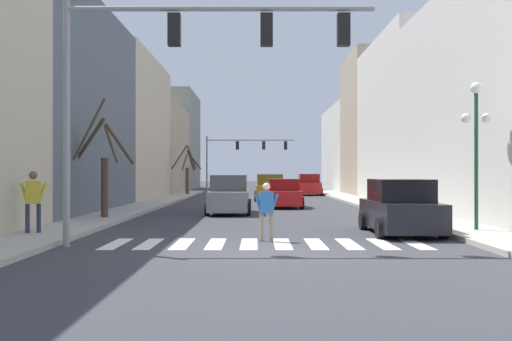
# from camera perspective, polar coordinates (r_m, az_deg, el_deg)

# --- Properties ---
(ground_plane) EXTENTS (240.00, 240.00, 0.00)m
(ground_plane) POSITION_cam_1_polar(r_m,az_deg,el_deg) (14.80, 1.03, -7.69)
(ground_plane) COLOR #38383D
(sidewalk_left) EXTENTS (2.06, 90.00, 0.15)m
(sidewalk_left) POSITION_cam_1_polar(r_m,az_deg,el_deg) (16.04, -22.91, -6.82)
(sidewalk_left) COLOR #ADA89E
(sidewalk_left) RESTS_ON ground_plane
(building_row_left) EXTENTS (6.00, 69.00, 11.32)m
(building_row_left) POSITION_cam_1_polar(r_m,az_deg,el_deg) (44.80, -13.22, 3.71)
(building_row_left) COLOR #BCB299
(building_row_left) RESTS_ON ground_plane
(building_row_right) EXTENTS (6.00, 61.99, 12.88)m
(building_row_right) POSITION_cam_1_polar(r_m,az_deg,el_deg) (39.51, 15.86, 4.92)
(building_row_right) COLOR beige
(building_row_right) RESTS_ON ground_plane
(crosswalk_stripes) EXTENTS (8.55, 2.60, 0.01)m
(crosswalk_stripes) POSITION_cam_1_polar(r_m,az_deg,el_deg) (16.29, 0.94, -6.99)
(crosswalk_stripes) COLOR white
(crosswalk_stripes) RESTS_ON ground_plane
(traffic_signal_near) EXTENTS (8.08, 0.28, 6.59)m
(traffic_signal_near) POSITION_cam_1_polar(r_m,az_deg,el_deg) (15.91, -7.16, 10.72)
(traffic_signal_near) COLOR gray
(traffic_signal_near) RESTS_ON ground_plane
(traffic_signal_far) EXTENTS (8.84, 0.28, 5.60)m
(traffic_signal_far) POSITION_cam_1_polar(r_m,az_deg,el_deg) (59.82, -1.39, 2.00)
(traffic_signal_far) COLOR gray
(traffic_signal_far) RESTS_ON ground_plane
(street_lamp_right_corner) EXTENTS (0.95, 0.36, 4.60)m
(street_lamp_right_corner) POSITION_cam_1_polar(r_m,az_deg,el_deg) (19.91, 20.24, 4.03)
(street_lamp_right_corner) COLOR #1E4C2D
(street_lamp_right_corner) RESTS_ON sidewalk_right
(car_parked_right_near) EXTENTS (2.04, 4.53, 1.59)m
(car_parked_right_near) POSITION_cam_1_polar(r_m,az_deg,el_deg) (33.22, 2.64, -2.25)
(car_parked_right_near) COLOR red
(car_parked_right_near) RESTS_ON ground_plane
(car_at_intersection) EXTENTS (2.15, 4.53, 1.82)m
(car_at_intersection) POSITION_cam_1_polar(r_m,az_deg,el_deg) (41.44, 1.33, -1.71)
(car_at_intersection) COLOR #A38423
(car_at_intersection) RESTS_ON ground_plane
(car_parked_left_mid) EXTENTS (2.08, 4.24, 1.82)m
(car_parked_left_mid) POSITION_cam_1_polar(r_m,az_deg,el_deg) (51.51, 5.06, -1.42)
(car_parked_left_mid) COLOR red
(car_parked_left_mid) RESTS_ON ground_plane
(car_parked_right_far) EXTENTS (2.06, 4.47, 1.72)m
(car_parked_right_far) POSITION_cam_1_polar(r_m,az_deg,el_deg) (19.37, 13.59, -3.54)
(car_parked_right_far) COLOR black
(car_parked_right_far) RESTS_ON ground_plane
(car_driving_away_lane) EXTENTS (2.03, 4.71, 1.82)m
(car_driving_away_lane) POSITION_cam_1_polar(r_m,az_deg,el_deg) (28.14, -2.56, -2.42)
(car_driving_away_lane) COLOR gray
(car_driving_away_lane) RESTS_ON ground_plane
(pedestrian_near_right_corner) EXTENTS (0.78, 0.34, 1.82)m
(pedestrian_near_right_corner) POSITION_cam_1_polar(r_m,az_deg,el_deg) (18.88, -20.45, -2.32)
(pedestrian_near_right_corner) COLOR #282D47
(pedestrian_near_right_corner) RESTS_ON sidewalk_left
(pedestrian_waiting_at_curb) EXTENTS (0.71, 0.26, 1.64)m
(pedestrian_waiting_at_curb) POSITION_cam_1_polar(r_m,az_deg,el_deg) (16.82, 1.00, -3.46)
(pedestrian_waiting_at_curb) COLOR #7A705B
(pedestrian_waiting_at_curb) RESTS_ON ground_plane
(street_tree_right_near) EXTENTS (2.69, 2.58, 4.11)m
(street_tree_right_near) POSITION_cam_1_polar(r_m,az_deg,el_deg) (50.78, -6.48, 0.08)
(street_tree_right_near) COLOR #473828
(street_tree_right_near) RESTS_ON sidewalk_left
(street_tree_left_far) EXTENTS (2.54, 1.32, 4.76)m
(street_tree_left_far) POSITION_cam_1_polar(r_m,az_deg,el_deg) (24.74, -14.43, 0.28)
(street_tree_left_far) COLOR #473828
(street_tree_left_far) RESTS_ON sidewalk_left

